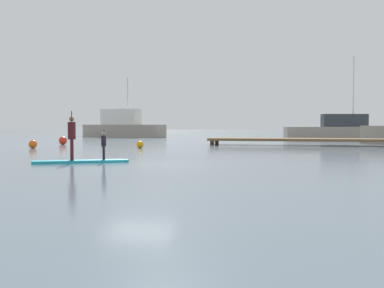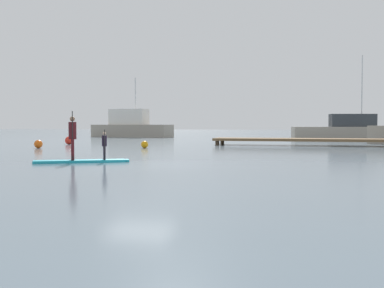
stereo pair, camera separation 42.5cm
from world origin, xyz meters
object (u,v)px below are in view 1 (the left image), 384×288
paddleboard_near (81,161)px  motor_boat_small_navy (123,127)px  paddler_adult (72,135)px  paddler_child_solo (104,144)px  mooring_buoy_near (63,141)px  mooring_buoy_far (140,145)px  fishing_boat_green_midground (336,130)px  mooring_buoy_mid (33,144)px

paddleboard_near → motor_boat_small_navy: size_ratio=0.34×
paddler_adult → motor_boat_small_navy: (-11.61, 35.68, 0.12)m
paddler_child_solo → motor_boat_small_navy: (-12.67, 35.12, 0.48)m
mooring_buoy_near → mooring_buoy_far: (7.27, -3.85, -0.07)m
paddler_adult → fishing_boat_green_midground: bearing=71.0°
mooring_buoy_near → mooring_buoy_far: bearing=-27.9°
paddler_child_solo → mooring_buoy_near: (-9.50, 14.67, -0.41)m
mooring_buoy_far → paddler_adult: bearing=-84.1°
fishing_boat_green_midground → mooring_buoy_near: 28.59m
paddler_adult → mooring_buoy_mid: size_ratio=3.67×
paddler_adult → mooring_buoy_mid: (-7.51, 9.66, -0.81)m
motor_boat_small_navy → mooring_buoy_mid: size_ratio=19.59×
fishing_boat_green_midground → mooring_buoy_near: size_ratio=17.08×
fishing_boat_green_midground → paddleboard_near: bearing=-108.6°
motor_boat_small_navy → mooring_buoy_far: size_ratio=22.32×
paddleboard_near → paddler_child_solo: 1.09m
paddleboard_near → mooring_buoy_far: bearing=97.4°
paddleboard_near → paddler_adult: 1.07m
mooring_buoy_near → mooring_buoy_mid: bearing=-80.5°
paddler_child_solo → fishing_boat_green_midground: size_ratio=0.12×
mooring_buoy_mid → mooring_buoy_far: (6.33, 1.72, -0.03)m
fishing_boat_green_midground → motor_boat_small_navy: size_ratio=1.01×
paddler_adult → mooring_buoy_mid: bearing=127.9°
paddler_adult → mooring_buoy_far: paddler_adult is taller
paddler_child_solo → fishing_boat_green_midground: bearing=72.3°
paddleboard_near → mooring_buoy_far: 11.31m
motor_boat_small_navy → mooring_buoy_near: (3.17, -20.45, -0.89)m
paddler_adult → mooring_buoy_near: bearing=119.0°
paddleboard_near → mooring_buoy_near: (-8.73, 15.07, 0.25)m
paddler_child_solo → mooring_buoy_far: (-2.24, 10.81, -0.49)m
paddleboard_near → mooring_buoy_near: size_ratio=5.81×
mooring_buoy_near → mooring_buoy_far: size_ratio=1.32×
paddler_child_solo → mooring_buoy_mid: 12.50m
paddleboard_near → motor_boat_small_navy: (-11.90, 35.52, 1.14)m
paddler_adult → mooring_buoy_far: bearing=95.9°
motor_boat_small_navy → paddler_adult: bearing=-72.0°
mooring_buoy_mid → mooring_buoy_far: size_ratio=1.14×
mooring_buoy_far → paddleboard_near: bearing=-82.6°
motor_boat_small_navy → mooring_buoy_near: size_ratio=16.93×
paddler_child_solo → mooring_buoy_near: 17.48m
mooring_buoy_near → mooring_buoy_mid: (0.93, -5.57, -0.04)m
paddleboard_near → mooring_buoy_far: mooring_buoy_far is taller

